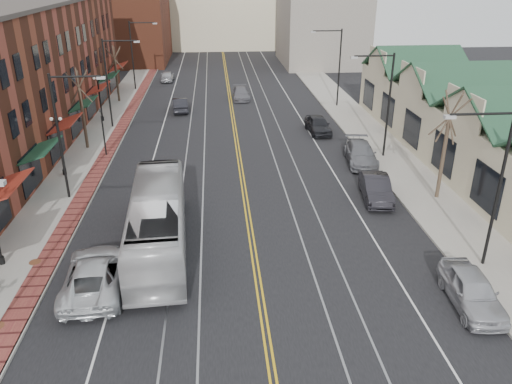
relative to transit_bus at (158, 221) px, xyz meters
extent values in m
plane|color=black|center=(5.00, -9.19, -1.63)|extent=(160.00, 160.00, 0.00)
cube|color=gray|center=(-7.00, 10.81, -1.55)|extent=(4.00, 120.00, 0.15)
cube|color=gray|center=(17.00, 10.81, -1.55)|extent=(4.00, 120.00, 0.15)
cube|color=beige|center=(23.00, 10.81, 0.67)|extent=(8.00, 36.00, 4.60)
cube|color=brown|center=(-11.00, 60.81, 5.37)|extent=(14.00, 18.00, 14.00)
cube|color=beige|center=(5.00, 75.81, 2.87)|extent=(22.00, 14.00, 9.00)
cube|color=slate|center=(20.00, 55.81, 3.87)|extent=(12.00, 16.00, 11.00)
cylinder|color=black|center=(-6.50, 6.81, 2.52)|extent=(0.16, 0.16, 8.00)
cylinder|color=black|center=(-5.00, 6.81, 6.32)|extent=(3.00, 0.12, 0.12)
cube|color=#999999|center=(-3.50, 6.81, 6.22)|extent=(0.50, 0.25, 0.15)
cylinder|color=black|center=(-6.50, 22.81, 2.52)|extent=(0.16, 0.16, 8.00)
cylinder|color=black|center=(-5.00, 22.81, 6.32)|extent=(3.00, 0.12, 0.12)
cube|color=#999999|center=(-3.50, 22.81, 6.22)|extent=(0.50, 0.25, 0.15)
cylinder|color=black|center=(-6.50, 38.81, 2.52)|extent=(0.16, 0.16, 8.00)
cylinder|color=black|center=(-5.00, 38.81, 6.32)|extent=(3.00, 0.12, 0.12)
cube|color=#999999|center=(-3.50, 38.81, 6.22)|extent=(0.50, 0.25, 0.15)
cylinder|color=black|center=(16.50, -3.19, 2.52)|extent=(0.16, 0.16, 8.00)
cylinder|color=black|center=(15.00, -3.19, 6.32)|extent=(3.00, 0.12, 0.12)
cube|color=#999999|center=(13.50, -3.19, 6.22)|extent=(0.50, 0.25, 0.15)
cylinder|color=black|center=(16.50, 12.81, 2.52)|extent=(0.16, 0.16, 8.00)
cylinder|color=black|center=(15.00, 12.81, 6.32)|extent=(3.00, 0.12, 0.12)
cube|color=#999999|center=(13.50, 12.81, 6.22)|extent=(0.50, 0.25, 0.15)
cylinder|color=black|center=(16.50, 28.81, 2.52)|extent=(0.16, 0.16, 8.00)
cylinder|color=black|center=(15.00, 28.81, 6.32)|extent=(3.00, 0.12, 0.12)
cube|color=#999999|center=(13.50, 28.81, 6.22)|extent=(0.50, 0.25, 0.15)
cylinder|color=black|center=(-7.80, -1.19, -1.28)|extent=(0.28, 0.28, 0.40)
cylinder|color=black|center=(-7.80, 10.81, -1.28)|extent=(0.28, 0.28, 0.40)
cylinder|color=black|center=(-7.80, 10.81, 0.52)|extent=(0.14, 0.14, 4.00)
cube|color=black|center=(-7.80, 10.81, 2.52)|extent=(0.60, 0.06, 0.06)
sphere|color=white|center=(-8.10, 10.81, 2.67)|extent=(0.24, 0.24, 0.24)
sphere|color=white|center=(-7.50, 10.81, 2.67)|extent=(0.24, 0.24, 0.24)
cylinder|color=black|center=(-7.80, 24.81, -1.28)|extent=(0.28, 0.28, 0.40)
cylinder|color=black|center=(-7.80, 24.81, 0.52)|extent=(0.14, 0.14, 4.00)
cube|color=black|center=(-7.80, 24.81, 2.52)|extent=(0.60, 0.06, 0.06)
sphere|color=white|center=(-8.10, 24.81, 2.67)|extent=(0.24, 0.24, 0.24)
sphere|color=white|center=(-7.50, 24.81, 2.67)|extent=(0.24, 0.24, 0.24)
cylinder|color=#382B21|center=(-7.50, 16.81, 0.97)|extent=(0.24, 0.24, 4.90)
cylinder|color=#382B21|center=(-7.50, 16.81, 3.52)|extent=(0.58, 1.37, 2.90)
cylinder|color=#382B21|center=(-7.50, 16.81, 3.52)|extent=(1.60, 0.66, 2.78)
cylinder|color=#382B21|center=(-7.50, 16.81, 3.52)|extent=(0.53, 1.23, 2.96)
cylinder|color=#382B21|center=(-7.50, 16.81, 3.52)|extent=(1.69, 1.03, 2.64)
cylinder|color=#382B21|center=(-7.50, 16.81, 3.52)|extent=(1.78, 1.29, 2.48)
cylinder|color=#382B21|center=(-7.50, 32.81, 0.80)|extent=(0.24, 0.24, 4.55)
cylinder|color=#382B21|center=(-7.50, 32.81, 3.17)|extent=(0.55, 1.28, 2.69)
cylinder|color=#382B21|center=(-7.50, 32.81, 3.17)|extent=(1.49, 0.62, 2.58)
cylinder|color=#382B21|center=(-7.50, 32.81, 3.17)|extent=(0.50, 1.15, 2.75)
cylinder|color=#382B21|center=(-7.50, 32.81, 3.17)|extent=(1.57, 0.97, 2.45)
cylinder|color=#382B21|center=(-7.50, 32.81, 3.17)|extent=(1.66, 1.20, 2.30)
cylinder|color=#382B21|center=(17.50, 4.81, 1.15)|extent=(0.24, 0.24, 5.25)
cylinder|color=#382B21|center=(17.50, 4.81, 3.87)|extent=(0.61, 1.46, 3.10)
cylinder|color=#382B21|center=(17.50, 4.81, 3.87)|extent=(1.70, 0.70, 2.97)
cylinder|color=#382B21|center=(17.50, 4.81, 3.87)|extent=(0.56, 1.31, 3.17)
cylinder|color=#382B21|center=(17.50, 4.81, 3.87)|extent=(1.80, 1.10, 2.82)
cylinder|color=#382B21|center=(17.50, 4.81, 3.87)|extent=(1.90, 1.37, 2.65)
cylinder|color=#592D19|center=(-6.20, -1.19, -1.47)|extent=(0.60, 0.60, 0.02)
cylinder|color=black|center=(-5.60, 14.81, 0.12)|extent=(0.12, 0.12, 3.20)
imported|color=black|center=(-5.60, 14.81, 1.87)|extent=(0.18, 0.15, 0.90)
imported|color=silver|center=(0.00, 0.00, 0.00)|extent=(3.41, 11.83, 3.26)
imported|color=silver|center=(-2.62, -3.58, -0.82)|extent=(3.04, 5.98, 1.62)
imported|color=#A9AAB1|center=(14.30, -6.24, -0.85)|extent=(2.16, 4.71, 1.56)
imported|color=black|center=(13.46, 5.10, -0.85)|extent=(2.22, 4.87, 1.55)
imported|color=slate|center=(14.30, 11.71, -0.86)|extent=(2.74, 5.52, 1.54)
imported|color=black|center=(12.56, 19.63, -0.85)|extent=(2.05, 4.64, 1.55)
imported|color=black|center=(-0.43, 28.27, -0.91)|extent=(1.95, 4.48, 1.43)
imported|color=slate|center=(6.25, 33.07, -0.97)|extent=(1.94, 4.59, 1.32)
imported|color=#A2A3A9|center=(-2.93, 43.91, -0.93)|extent=(1.70, 4.11, 1.39)
camera|label=1|loc=(3.20, -23.74, 12.20)|focal=35.00mm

